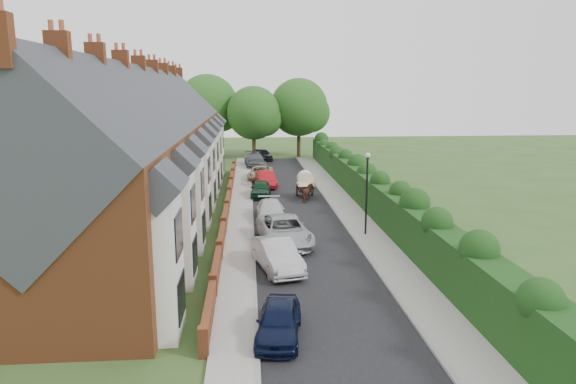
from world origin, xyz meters
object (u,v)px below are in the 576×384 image
(lamppost, at_px, (367,183))
(car_white, at_px, (271,211))
(car_silver_b, at_px, (284,231))
(car_grey, at_px, (255,160))
(car_beige, at_px, (260,173))
(horse_cart, at_px, (305,182))
(car_silver_a, at_px, (277,255))
(car_black, at_px, (262,154))
(car_green, at_px, (261,189))
(car_navy, at_px, (279,321))
(car_red, at_px, (266,179))
(horse, at_px, (308,193))

(lamppost, bearing_deg, car_white, 143.22)
(car_silver_b, distance_m, car_grey, 30.34)
(car_grey, bearing_deg, car_beige, -91.38)
(car_beige, bearing_deg, horse_cart, -60.39)
(car_silver_a, relative_size, car_white, 1.01)
(car_white, bearing_deg, car_beige, 90.49)
(car_silver_b, relative_size, car_black, 1.32)
(car_white, xyz_separation_m, car_black, (0.31, 30.36, 0.07))
(car_beige, bearing_deg, car_black, 95.81)
(car_grey, bearing_deg, car_black, 75.09)
(car_silver_b, bearing_deg, lamppost, 6.61)
(car_silver_b, xyz_separation_m, car_beige, (-0.84, 22.02, -0.15))
(car_green, height_order, car_black, car_black)
(car_silver_b, distance_m, car_white, 5.58)
(lamppost, distance_m, car_white, 7.55)
(car_white, bearing_deg, car_silver_b, -84.97)
(car_silver_a, xyz_separation_m, car_beige, (-0.17, 26.34, -0.12))
(car_navy, height_order, car_red, car_red)
(car_grey, height_order, horse, car_grey)
(car_beige, bearing_deg, car_green, -82.92)
(car_green, xyz_separation_m, horse_cart, (3.71, -0.54, 0.60))
(horse, bearing_deg, car_white, 80.16)
(car_silver_b, bearing_deg, car_silver_a, -106.49)
(horse, bearing_deg, car_red, -44.97)
(lamppost, xyz_separation_m, car_red, (-5.58, 16.58, -2.56))
(horse, bearing_deg, car_silver_a, 97.93)
(car_black, bearing_deg, car_white, -104.79)
(car_navy, distance_m, car_green, 25.00)
(lamppost, xyz_separation_m, car_silver_a, (-5.79, -5.63, -2.53))
(car_grey, bearing_deg, car_silver_a, -93.36)
(car_black, height_order, horse_cart, horse_cart)
(car_silver_b, distance_m, car_beige, 22.03)
(lamppost, height_order, car_red, lamppost)
(car_silver_a, distance_m, car_white, 9.87)
(lamppost, relative_size, car_green, 1.31)
(horse, height_order, horse_cart, horse_cart)
(car_navy, bearing_deg, horse, 88.78)
(car_beige, bearing_deg, lamppost, -65.59)
(car_navy, bearing_deg, car_beige, 97.75)
(car_green, xyz_separation_m, car_black, (0.80, 22.40, 0.07))
(car_white, distance_m, car_red, 12.34)
(car_black, bearing_deg, horse_cart, -96.96)
(car_red, bearing_deg, car_black, 83.02)
(car_beige, relative_size, horse_cart, 1.52)
(car_navy, bearing_deg, car_green, 98.08)
(car_white, xyz_separation_m, car_beige, (-0.30, 16.47, -0.02))
(car_silver_a, height_order, horse_cart, horse_cart)
(car_silver_a, xyz_separation_m, car_white, (0.12, 9.87, -0.10))
(lamppost, distance_m, horse_cart, 12.09)
(car_silver_a, bearing_deg, car_green, 77.64)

